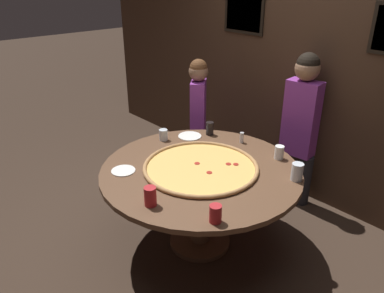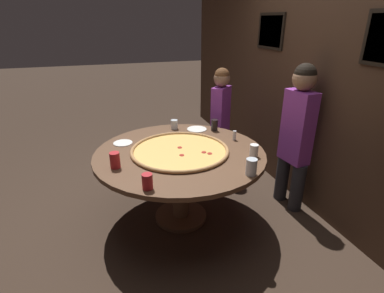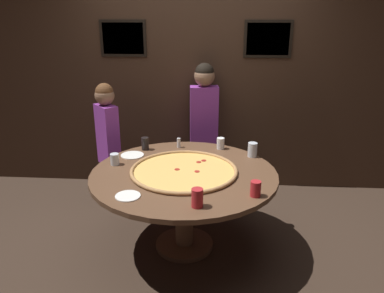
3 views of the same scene
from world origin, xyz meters
name	(u,v)px [view 3 (image 3 of 3)]	position (x,y,z in m)	size (l,w,h in m)	color
ground_plane	(184,246)	(0.00, 0.00, 0.00)	(24.00, 24.00, 0.00)	#38281E
back_wall	(195,79)	(0.00, 1.39, 1.30)	(6.40, 0.08, 2.60)	#3D281C
dining_table	(184,186)	(0.00, 0.00, 0.61)	(1.59, 1.59, 0.74)	brown
giant_pizza	(184,170)	(0.00, 0.00, 0.75)	(0.92, 0.92, 0.03)	#EAB75B
drink_cup_beside_pizza	(221,143)	(0.31, 0.60, 0.80)	(0.08, 0.08, 0.11)	white
drink_cup_far_right	(115,159)	(-0.63, 0.12, 0.79)	(0.08, 0.08, 0.10)	silver
drink_cup_centre_back	(252,150)	(0.61, 0.41, 0.81)	(0.09, 0.09, 0.13)	silver
drink_cup_front_edge	(256,189)	(0.57, -0.41, 0.80)	(0.08, 0.08, 0.12)	#B22328
drink_cup_far_left	(145,144)	(-0.43, 0.52, 0.80)	(0.07, 0.07, 0.12)	black
drink_cup_near_left	(197,198)	(0.15, -0.60, 0.81)	(0.08, 0.08, 0.14)	#B22328
white_plate_near_front	(132,155)	(-0.52, 0.35, 0.74)	(0.22, 0.22, 0.01)	white
white_plate_right_side	(128,196)	(-0.37, -0.48, 0.74)	(0.19, 0.19, 0.01)	white
condiment_shaker	(179,143)	(-0.11, 0.61, 0.79)	(0.04, 0.04, 0.10)	silver
diner_side_right	(204,121)	(0.12, 1.19, 0.86)	(0.39, 0.23, 1.51)	#232328
diner_far_right	(108,138)	(-0.89, 0.80, 0.76)	(0.32, 0.33, 1.35)	#232328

